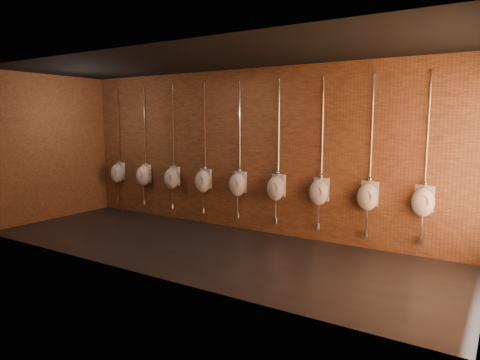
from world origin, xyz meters
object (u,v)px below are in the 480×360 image
object	(u,v)px
urinal_2	(172,178)
urinal_1	(144,175)
urinal_3	(203,181)
urinal_6	(319,191)
urinal_0	(118,173)
urinal_7	(368,196)
urinal_8	(423,201)
urinal_5	(276,187)
urinal_4	(238,184)

from	to	relation	value
urinal_2	urinal_1	bearing A→B (deg)	180.00
urinal_1	urinal_3	xyz separation A→B (m)	(1.74, 0.00, 0.00)
urinal_6	urinal_0	bearing A→B (deg)	180.00
urinal_2	urinal_7	bearing A→B (deg)	0.00
urinal_7	urinal_8	world-z (taller)	same
urinal_2	urinal_0	bearing A→B (deg)	180.00
urinal_2	urinal_7	world-z (taller)	same
urinal_6	urinal_2	bearing A→B (deg)	180.00
urinal_0	urinal_2	size ratio (longest dim) A/B	1.00
urinal_7	urinal_6	bearing A→B (deg)	180.00
urinal_0	urinal_5	bearing A→B (deg)	0.00
urinal_8	urinal_4	bearing A→B (deg)	180.00
urinal_1	urinal_7	distance (m)	5.21
urinal_8	urinal_6	bearing A→B (deg)	180.00
urinal_7	urinal_1	bearing A→B (deg)	180.00
urinal_0	urinal_4	size ratio (longest dim) A/B	1.00
urinal_0	urinal_6	xyz separation A→B (m)	(5.21, 0.00, 0.00)
urinal_2	urinal_6	xyz separation A→B (m)	(3.47, 0.00, 0.00)
urinal_0	urinal_8	size ratio (longest dim) A/B	1.00
urinal_1	urinal_6	xyz separation A→B (m)	(4.34, 0.00, 0.00)
urinal_1	urinal_3	world-z (taller)	same
urinal_0	urinal_3	distance (m)	2.60
urinal_2	urinal_6	distance (m)	3.47
urinal_4	urinal_1	bearing A→B (deg)	180.00
urinal_4	urinal_3	bearing A→B (deg)	180.00
urinal_2	urinal_4	bearing A→B (deg)	0.00
urinal_6	urinal_3	bearing A→B (deg)	180.00
urinal_1	urinal_0	bearing A→B (deg)	180.00
urinal_5	urinal_7	xyz separation A→B (m)	(1.74, 0.00, 0.00)
urinal_4	urinal_7	world-z (taller)	same
urinal_0	urinal_3	bearing A→B (deg)	0.00
urinal_2	urinal_7	distance (m)	4.34
urinal_1	urinal_3	distance (m)	1.74
urinal_5	urinal_8	size ratio (longest dim) A/B	1.00
urinal_3	urinal_4	xyz separation A→B (m)	(0.87, 0.00, 0.00)
urinal_5	urinal_7	bearing A→B (deg)	0.00
urinal_2	urinal_4	world-z (taller)	same
urinal_1	urinal_8	size ratio (longest dim) A/B	1.00
urinal_8	urinal_7	bearing A→B (deg)	180.00
urinal_0	urinal_4	distance (m)	3.47
urinal_0	urinal_4	world-z (taller)	same
urinal_3	urinal_7	xyz separation A→B (m)	(3.47, 0.00, 0.00)
urinal_1	urinal_2	world-z (taller)	same
urinal_5	urinal_6	bearing A→B (deg)	0.00
urinal_7	urinal_8	size ratio (longest dim) A/B	1.00
urinal_1	urinal_7	bearing A→B (deg)	0.00
urinal_7	urinal_3	bearing A→B (deg)	180.00
urinal_2	urinal_4	size ratio (longest dim) A/B	1.00
urinal_4	urinal_2	bearing A→B (deg)	180.00
urinal_6	urinal_7	xyz separation A→B (m)	(0.87, 0.00, 0.00)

